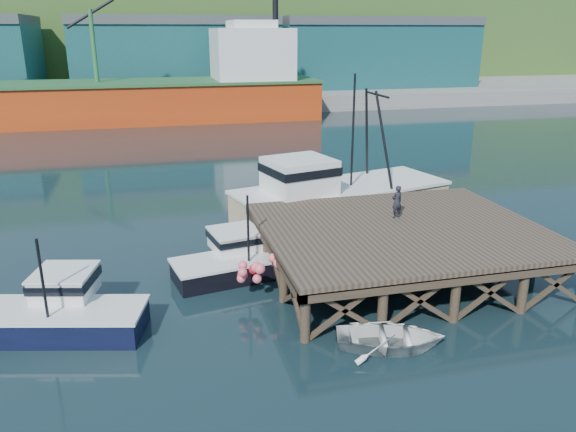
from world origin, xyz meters
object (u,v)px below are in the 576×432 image
object	(u,v)px
boat_black	(242,258)
dinghy	(390,337)
dockworker	(397,202)
boat_navy	(59,311)
trawler	(337,193)

from	to	relation	value
boat_black	dinghy	world-z (taller)	boat_black
dinghy	dockworker	distance (m)	8.11
boat_navy	dockworker	bearing A→B (deg)	25.94
boat_navy	dinghy	distance (m)	11.67
trawler	dockworker	xyz separation A→B (m)	(0.78, -5.97, 1.21)
boat_navy	trawler	world-z (taller)	trawler
boat_navy	trawler	distance (m)	16.22
trawler	dinghy	bearing A→B (deg)	-114.97
boat_navy	dockworker	size ratio (longest dim) A/B	4.31
boat_navy	dockworker	distance (m)	14.72
boat_black	boat_navy	bearing A→B (deg)	-165.35
trawler	dockworker	bearing A→B (deg)	-96.60
boat_black	dockworker	bearing A→B (deg)	-13.18
trawler	boat_black	bearing A→B (deg)	-152.31
dockworker	boat_black	bearing A→B (deg)	-17.56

